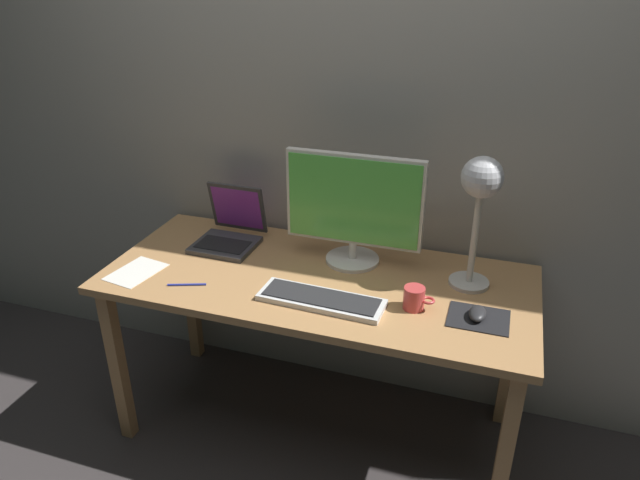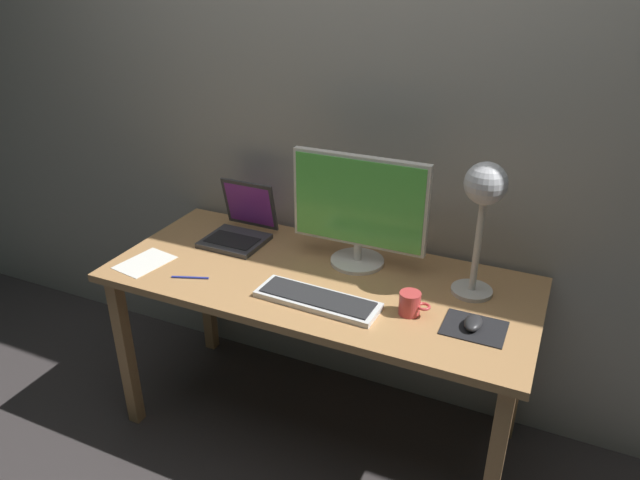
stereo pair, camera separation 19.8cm
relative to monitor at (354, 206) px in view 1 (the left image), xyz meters
name	(u,v)px [view 1 (the left image)]	position (x,y,z in m)	size (l,w,h in m)	color
ground_plane	(318,426)	(-0.09, -0.16, -0.97)	(4.80, 4.80, 0.00)	#383333
back_wall	(349,104)	(-0.09, 0.24, 0.33)	(4.80, 0.06, 2.60)	#9E998E
desk	(317,295)	(-0.09, -0.16, -0.31)	(1.60, 0.70, 0.74)	tan
monitor	(354,206)	(0.00, 0.00, 0.00)	(0.53, 0.21, 0.44)	silver
keyboard_main	(321,299)	(-0.02, -0.33, -0.22)	(0.45, 0.16, 0.03)	silver
laptop	(231,227)	(-0.53, 0.01, -0.17)	(0.25, 0.27, 0.23)	#38383A
desk_lamp	(481,191)	(0.45, -0.04, 0.13)	(0.15, 0.15, 0.49)	beige
mousepad	(478,318)	(0.51, -0.26, -0.23)	(0.20, 0.16, 0.00)	black
mouse	(477,313)	(0.50, -0.26, -0.21)	(0.06, 0.10, 0.03)	#28282B
coffee_mug	(415,298)	(0.29, -0.26, -0.19)	(0.11, 0.07, 0.08)	#CC3F3F
paper_sheet_near_mouse	(136,272)	(-0.76, -0.34, -0.23)	(0.15, 0.21, 0.00)	white
pen	(187,285)	(-0.52, -0.37, -0.23)	(0.01, 0.01, 0.14)	#2633A5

